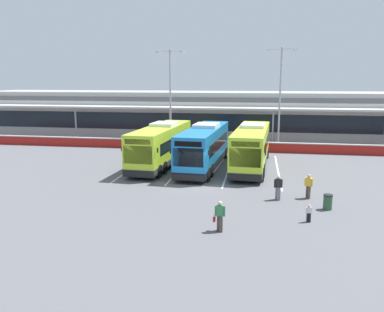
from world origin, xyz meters
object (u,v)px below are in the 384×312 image
Objects in this scene: pedestrian_in_dark_coat at (278,187)px; pedestrian_child at (309,213)px; coach_bus_centre at (251,148)px; pedestrian_near_bin at (309,185)px; coach_bus_left_centre at (204,147)px; pedestrian_with_handbag at (220,215)px; litter_bin at (328,202)px; coach_bus_leftmost at (162,146)px; lamp_post_centre at (280,92)px; lamp_post_west at (170,92)px.

pedestrian_child is (1.48, -3.82, -0.33)m from pedestrian_in_dark_coat.
pedestrian_in_dark_coat is at bearing -78.36° from coach_bus_centre.
pedestrian_child is at bearing -96.24° from pedestrian_near_bin.
coach_bus_left_centre is 7.58× the size of pedestrian_with_handbag.
coach_bus_leftmost is at bearing 140.72° from litter_bin.
lamp_post_centre reaches higher than litter_bin.
lamp_post_west is at bearing 116.58° from coach_bus_left_centre.
coach_bus_left_centre reaches higher than pedestrian_child.
coach_bus_left_centre is 1.12× the size of lamp_post_centre.
lamp_post_west reaches higher than pedestrian_in_dark_coat.
pedestrian_child is 23.33m from lamp_post_centre.
lamp_post_centre is 21.15m from litter_bin.
coach_bus_leftmost is 1.00× the size of coach_bus_centre.
coach_bus_centre is at bearing 1.91° from coach_bus_leftmost.
coach_bus_left_centre is 13.13m from lamp_post_west.
coach_bus_leftmost and coach_bus_centre have the same top height.
coach_bus_left_centre is 1.12× the size of lamp_post_west.
coach_bus_centre reaches higher than pedestrian_with_handbag.
pedestrian_near_bin is (0.49, 4.48, 0.33)m from pedestrian_child.
pedestrian_near_bin is at bearing 52.07° from pedestrian_with_handbag.
pedestrian_with_handbag reaches higher than litter_bin.
lamp_post_centre is (0.81, 18.78, 5.42)m from pedestrian_in_dark_coat.
coach_bus_leftmost is 1.12× the size of lamp_post_west.
pedestrian_near_bin is 2.32m from litter_bin.
coach_bus_leftmost reaches higher than pedestrian_child.
coach_bus_left_centre is at bearing 134.89° from pedestrian_near_bin.
lamp_post_centre reaches higher than pedestrian_near_bin.
pedestrian_with_handbag is 1.00× the size of pedestrian_near_bin.
pedestrian_near_bin reaches higher than pedestrian_child.
pedestrian_child is at bearing -68.80° from pedestrian_in_dark_coat.
pedestrian_near_bin is at bearing 112.75° from litter_bin.
litter_bin is at bearing -55.77° from lamp_post_west.
coach_bus_left_centre is 14.95m from pedestrian_with_handbag.
coach_bus_left_centre is at bearing 124.75° from pedestrian_in_dark_coat.
coach_bus_centre reaches higher than pedestrian_near_bin.
pedestrian_child is at bearing -59.02° from coach_bus_left_centre.
lamp_post_centre reaches higher than coach_bus_centre.
coach_bus_left_centre is at bearing -63.42° from lamp_post_west.
coach_bus_leftmost is at bearing 144.93° from pedestrian_near_bin.
coach_bus_left_centre is at bearing 131.23° from litter_bin.
coach_bus_centre is 7.58× the size of pedestrian_in_dark_coat.
coach_bus_left_centre is 11.37m from pedestrian_near_bin.
lamp_post_west is 26.25m from litter_bin.
coach_bus_centre is at bearing 101.64° from pedestrian_in_dark_coat.
coach_bus_centre reaches higher than litter_bin.
coach_bus_left_centre reaches higher than pedestrian_in_dark_coat.
pedestrian_with_handbag is at bearing -155.39° from pedestrian_child.
pedestrian_with_handbag is 0.15× the size of lamp_post_west.
coach_bus_left_centre reaches higher than litter_bin.
pedestrian_child is 4.52m from pedestrian_near_bin.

